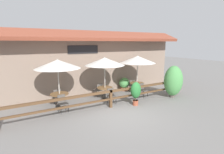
{
  "coord_description": "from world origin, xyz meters",
  "views": [
    {
      "loc": [
        -4.39,
        -6.71,
        3.42
      ],
      "look_at": [
        0.29,
        1.41,
        1.58
      ],
      "focal_mm": 28.0,
      "sensor_mm": 36.0,
      "label": 1
    }
  ],
  "objects_px": {
    "patio_umbrella_near": "(58,64)",
    "chair_middle_streetside": "(111,95)",
    "patio_umbrella_far": "(138,60)",
    "dining_table_near": "(60,96)",
    "chair_near_wallside": "(57,95)",
    "potted_plant_entrance_palm": "(173,81)",
    "potted_plant_corner_fern": "(136,91)",
    "potted_plant_tall_tropical": "(124,84)",
    "chair_far_streetside": "(143,89)",
    "chair_far_wallside": "(131,85)",
    "dining_table_far": "(137,85)",
    "chair_near_streetside": "(62,102)",
    "dining_table_middle": "(105,90)",
    "chair_middle_wallside": "(98,89)",
    "patio_umbrella_middle": "(105,61)"
  },
  "relations": [
    {
      "from": "chair_middle_streetside",
      "to": "chair_far_wallside",
      "type": "distance_m",
      "value": 2.86
    },
    {
      "from": "dining_table_near",
      "to": "chair_middle_streetside",
      "type": "height_order",
      "value": "chair_middle_streetside"
    },
    {
      "from": "chair_middle_wallside",
      "to": "chair_far_wallside",
      "type": "distance_m",
      "value": 2.54
    },
    {
      "from": "chair_middle_streetside",
      "to": "chair_far_wallside",
      "type": "xyz_separation_m",
      "value": [
        2.46,
        1.45,
        0.0
      ]
    },
    {
      "from": "patio_umbrella_near",
      "to": "patio_umbrella_far",
      "type": "xyz_separation_m",
      "value": [
        5.16,
        -0.05,
        0.0
      ]
    },
    {
      "from": "patio_umbrella_near",
      "to": "chair_middle_streetside",
      "type": "xyz_separation_m",
      "value": [
        2.72,
        -0.83,
        -1.87
      ]
    },
    {
      "from": "dining_table_near",
      "to": "chair_middle_wallside",
      "type": "bearing_deg",
      "value": 14.94
    },
    {
      "from": "chair_near_wallside",
      "to": "potted_plant_entrance_palm",
      "type": "height_order",
      "value": "potted_plant_entrance_palm"
    },
    {
      "from": "chair_far_wallside",
      "to": "potted_plant_tall_tropical",
      "type": "xyz_separation_m",
      "value": [
        -0.27,
        0.47,
        0.01
      ]
    },
    {
      "from": "dining_table_near",
      "to": "chair_middle_streetside",
      "type": "relative_size",
      "value": 1.13
    },
    {
      "from": "dining_table_near",
      "to": "chair_middle_wallside",
      "type": "distance_m",
      "value": 2.74
    },
    {
      "from": "dining_table_near",
      "to": "patio_umbrella_middle",
      "type": "distance_m",
      "value": 3.22
    },
    {
      "from": "patio_umbrella_middle",
      "to": "potted_plant_tall_tropical",
      "type": "relative_size",
      "value": 2.78
    },
    {
      "from": "chair_far_wallside",
      "to": "potted_plant_corner_fern",
      "type": "distance_m",
      "value": 2.84
    },
    {
      "from": "chair_near_wallside",
      "to": "potted_plant_entrance_palm",
      "type": "distance_m",
      "value": 7.12
    },
    {
      "from": "patio_umbrella_middle",
      "to": "dining_table_middle",
      "type": "relative_size",
      "value": 2.73
    },
    {
      "from": "chair_middle_streetside",
      "to": "dining_table_far",
      "type": "bearing_deg",
      "value": 26.82
    },
    {
      "from": "dining_table_near",
      "to": "chair_near_wallside",
      "type": "xyz_separation_m",
      "value": [
        0.03,
        0.69,
        -0.14
      ]
    },
    {
      "from": "chair_far_streetside",
      "to": "potted_plant_tall_tropical",
      "type": "xyz_separation_m",
      "value": [
        -0.21,
        1.81,
        0.01
      ]
    },
    {
      "from": "potted_plant_tall_tropical",
      "to": "chair_far_wallside",
      "type": "bearing_deg",
      "value": -59.76
    },
    {
      "from": "patio_umbrella_near",
      "to": "chair_middle_wallside",
      "type": "height_order",
      "value": "patio_umbrella_near"
    },
    {
      "from": "chair_near_wallside",
      "to": "patio_umbrella_middle",
      "type": "height_order",
      "value": "patio_umbrella_middle"
    },
    {
      "from": "patio_umbrella_middle",
      "to": "dining_table_far",
      "type": "height_order",
      "value": "patio_umbrella_middle"
    },
    {
      "from": "chair_near_streetside",
      "to": "potted_plant_entrance_palm",
      "type": "height_order",
      "value": "potted_plant_entrance_palm"
    },
    {
      "from": "chair_middle_streetside",
      "to": "dining_table_far",
      "type": "xyz_separation_m",
      "value": [
        2.44,
        0.78,
        0.14
      ]
    },
    {
      "from": "potted_plant_entrance_palm",
      "to": "chair_near_streetside",
      "type": "bearing_deg",
      "value": 170.53
    },
    {
      "from": "patio_umbrella_near",
      "to": "potted_plant_entrance_palm",
      "type": "relative_size",
      "value": 1.29
    },
    {
      "from": "chair_middle_streetside",
      "to": "potted_plant_tall_tropical",
      "type": "height_order",
      "value": "potted_plant_tall_tropical"
    },
    {
      "from": "patio_umbrella_middle",
      "to": "patio_umbrella_far",
      "type": "relative_size",
      "value": 1.0
    },
    {
      "from": "chair_near_wallside",
      "to": "chair_far_wallside",
      "type": "bearing_deg",
      "value": -175.24
    },
    {
      "from": "potted_plant_corner_fern",
      "to": "potted_plant_tall_tropical",
      "type": "relative_size",
      "value": 1.41
    },
    {
      "from": "dining_table_middle",
      "to": "chair_middle_streetside",
      "type": "distance_m",
      "value": 0.78
    },
    {
      "from": "potted_plant_tall_tropical",
      "to": "chair_near_streetside",
      "type": "bearing_deg",
      "value": -160.24
    },
    {
      "from": "chair_near_streetside",
      "to": "chair_middle_wallside",
      "type": "bearing_deg",
      "value": 19.54
    },
    {
      "from": "dining_table_far",
      "to": "dining_table_middle",
      "type": "bearing_deg",
      "value": -179.73
    },
    {
      "from": "potted_plant_entrance_palm",
      "to": "patio_umbrella_far",
      "type": "bearing_deg",
      "value": 130.73
    },
    {
      "from": "dining_table_middle",
      "to": "potted_plant_tall_tropical",
      "type": "relative_size",
      "value": 1.02
    },
    {
      "from": "chair_middle_wallside",
      "to": "potted_plant_corner_fern",
      "type": "relative_size",
      "value": 0.64
    },
    {
      "from": "chair_far_streetside",
      "to": "chair_far_wallside",
      "type": "xyz_separation_m",
      "value": [
        0.06,
        1.35,
        0.0
      ]
    },
    {
      "from": "patio_umbrella_far",
      "to": "chair_middle_streetside",
      "type": "bearing_deg",
      "value": -162.28
    },
    {
      "from": "dining_table_near",
      "to": "potted_plant_corner_fern",
      "type": "xyz_separation_m",
      "value": [
        3.72,
        -1.79,
        0.18
      ]
    },
    {
      "from": "chair_far_streetside",
      "to": "chair_far_wallside",
      "type": "distance_m",
      "value": 1.35
    },
    {
      "from": "chair_middle_streetside",
      "to": "patio_umbrella_far",
      "type": "xyz_separation_m",
      "value": [
        2.44,
        0.78,
        1.87
      ]
    },
    {
      "from": "chair_near_wallside",
      "to": "chair_far_streetside",
      "type": "distance_m",
      "value": 5.28
    },
    {
      "from": "chair_near_streetside",
      "to": "potted_plant_entrance_palm",
      "type": "bearing_deg",
      "value": -17.48
    },
    {
      "from": "dining_table_near",
      "to": "chair_middle_streetside",
      "type": "distance_m",
      "value": 2.84
    },
    {
      "from": "dining_table_middle",
      "to": "patio_umbrella_far",
      "type": "distance_m",
      "value": 3.0
    },
    {
      "from": "patio_umbrella_near",
      "to": "potted_plant_tall_tropical",
      "type": "relative_size",
      "value": 2.78
    },
    {
      "from": "chair_middle_wallside",
      "to": "dining_table_far",
      "type": "relative_size",
      "value": 0.89
    },
    {
      "from": "dining_table_near",
      "to": "patio_umbrella_far",
      "type": "relative_size",
      "value": 0.37
    }
  ]
}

